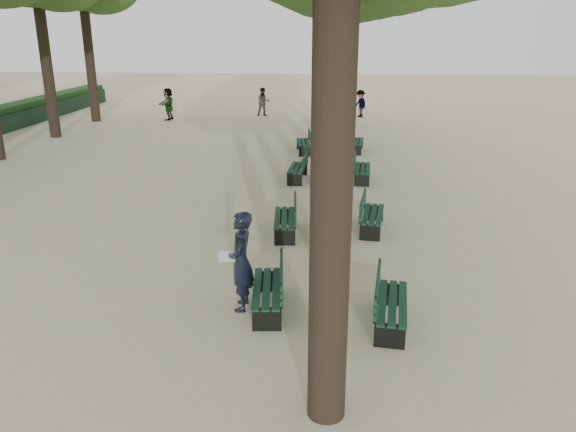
{
  "coord_description": "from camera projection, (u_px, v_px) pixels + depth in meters",
  "views": [
    {
      "loc": [
        1.46,
        -8.54,
        5.07
      ],
      "look_at": [
        0.6,
        3.0,
        1.2
      ],
      "focal_mm": 35.0,
      "sensor_mm": 36.0,
      "label": 1
    }
  ],
  "objects": [
    {
      "name": "bench_left_1",
      "position": [
        285.0,
        224.0,
        14.48
      ],
      "size": [
        0.69,
        1.83,
        0.92
      ],
      "color": "black",
      "rests_on": "ground"
    },
    {
      "name": "pedestrian_e",
      "position": [
        168.0,
        104.0,
        32.56
      ],
      "size": [
        0.58,
        1.73,
        1.83
      ],
      "primitive_type": "imported",
      "rotation": [
        0.0,
        0.0,
        4.58
      ],
      "color": "#262628",
      "rests_on": "ground"
    },
    {
      "name": "bench_left_3",
      "position": [
        304.0,
        146.0,
        24.07
      ],
      "size": [
        0.77,
        1.85,
        0.92
      ],
      "color": "black",
      "rests_on": "ground"
    },
    {
      "name": "bench_left_2",
      "position": [
        297.0,
        173.0,
        19.67
      ],
      "size": [
        0.68,
        1.83,
        0.92
      ],
      "color": "black",
      "rests_on": "ground"
    },
    {
      "name": "bench_left_0",
      "position": [
        268.0,
        297.0,
        10.57
      ],
      "size": [
        0.73,
        1.84,
        0.92
      ],
      "color": "black",
      "rests_on": "ground"
    },
    {
      "name": "bench_right_0",
      "position": [
        391.0,
        311.0,
        10.02
      ],
      "size": [
        0.78,
        1.86,
        0.92
      ],
      "color": "black",
      "rests_on": "ground"
    },
    {
      "name": "man_with_map",
      "position": [
        241.0,
        261.0,
        10.44
      ],
      "size": [
        0.64,
        0.79,
        1.92
      ],
      "color": "black",
      "rests_on": "ground"
    },
    {
      "name": "pedestrian_a",
      "position": [
        263.0,
        102.0,
        34.05
      ],
      "size": [
        0.88,
        0.55,
        1.69
      ],
      "primitive_type": "imported",
      "rotation": [
        0.0,
        0.0,
        0.28
      ],
      "color": "#262628",
      "rests_on": "ground"
    },
    {
      "name": "pedestrian_b",
      "position": [
        360.0,
        104.0,
        33.61
      ],
      "size": [
        0.79,
        1.06,
        1.61
      ],
      "primitive_type": "imported",
      "rotation": [
        0.0,
        0.0,
        5.23
      ],
      "color": "#262628",
      "rests_on": "ground"
    },
    {
      "name": "ground",
      "position": [
        241.0,
        335.0,
        9.79
      ],
      "size": [
        120.0,
        120.0,
        0.0
      ],
      "primitive_type": "plane",
      "color": "beige",
      "rests_on": "ground"
    },
    {
      "name": "bench_right_2",
      "position": [
        362.0,
        173.0,
        19.63
      ],
      "size": [
        0.68,
        1.83,
        0.92
      ],
      "color": "black",
      "rests_on": "ground"
    },
    {
      "name": "bench_right_3",
      "position": [
        356.0,
        145.0,
        24.29
      ],
      "size": [
        0.74,
        1.85,
        0.92
      ],
      "color": "black",
      "rests_on": "ground"
    },
    {
      "name": "bench_right_1",
      "position": [
        372.0,
        221.0,
        14.77
      ],
      "size": [
        0.8,
        1.86,
        0.92
      ],
      "color": "black",
      "rests_on": "ground"
    }
  ]
}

